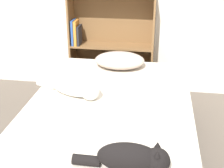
{
  "coord_description": "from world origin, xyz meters",
  "views": [
    {
      "loc": [
        0.33,
        -2.02,
        1.6
      ],
      "look_at": [
        0.0,
        0.15,
        0.59
      ],
      "focal_mm": 50.0,
      "sensor_mm": 36.0,
      "label": 1
    }
  ],
  "objects_px": {
    "bed": "(109,133)",
    "pillow": "(120,60)",
    "cat_dark": "(134,158)",
    "bookshelf": "(110,44)",
    "cat_light": "(75,88)"
  },
  "relations": [
    {
      "from": "bed",
      "to": "pillow",
      "type": "height_order",
      "value": "pillow"
    },
    {
      "from": "bed",
      "to": "bookshelf",
      "type": "bearing_deg",
      "value": 98.57
    },
    {
      "from": "cat_dark",
      "to": "bookshelf",
      "type": "relative_size",
      "value": 0.46
    },
    {
      "from": "cat_light",
      "to": "cat_dark",
      "type": "bearing_deg",
      "value": -35.72
    },
    {
      "from": "pillow",
      "to": "bookshelf",
      "type": "distance_m",
      "value": 0.53
    },
    {
      "from": "cat_light",
      "to": "bookshelf",
      "type": "relative_size",
      "value": 0.5
    },
    {
      "from": "cat_light",
      "to": "cat_dark",
      "type": "distance_m",
      "value": 0.96
    },
    {
      "from": "bookshelf",
      "to": "bed",
      "type": "bearing_deg",
      "value": -81.43
    },
    {
      "from": "bed",
      "to": "cat_dark",
      "type": "relative_size",
      "value": 3.74
    },
    {
      "from": "bed",
      "to": "cat_light",
      "type": "distance_m",
      "value": 0.44
    },
    {
      "from": "cat_light",
      "to": "bookshelf",
      "type": "distance_m",
      "value": 1.17
    },
    {
      "from": "cat_dark",
      "to": "bookshelf",
      "type": "bearing_deg",
      "value": 102.83
    },
    {
      "from": "bed",
      "to": "pillow",
      "type": "relative_size",
      "value": 4.09
    },
    {
      "from": "pillow",
      "to": "bookshelf",
      "type": "xyz_separation_m",
      "value": [
        -0.17,
        0.5,
        0.0
      ]
    },
    {
      "from": "bed",
      "to": "cat_dark",
      "type": "distance_m",
      "value": 0.81
    }
  ]
}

